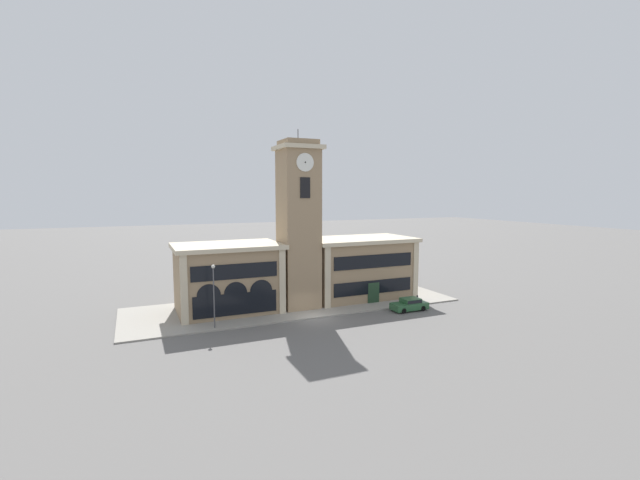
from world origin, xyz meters
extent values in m
plane|color=#605E5B|center=(0.00, 0.00, 0.00)|extent=(300.00, 300.00, 0.00)
cube|color=gray|center=(0.00, 6.06, 0.07)|extent=(37.85, 12.11, 0.15)
cube|color=#937A5B|center=(0.00, 4.85, 8.86)|extent=(4.01, 4.01, 17.71)
cube|color=beige|center=(0.00, 4.85, 17.94)|extent=(4.71, 4.71, 0.45)
cube|color=#937A5B|center=(0.00, 4.85, 18.46)|extent=(3.69, 3.69, 0.60)
cylinder|color=#4C4C51|center=(0.00, 4.85, 19.36)|extent=(0.10, 0.10, 1.20)
cylinder|color=silver|center=(0.00, 2.80, 16.24)|extent=(1.95, 0.10, 1.95)
cylinder|color=black|center=(0.00, 2.73, 16.24)|extent=(0.16, 0.04, 0.16)
cylinder|color=silver|center=(2.06, 4.85, 16.24)|extent=(0.10, 1.95, 1.95)
cylinder|color=black|center=(2.13, 4.85, 16.24)|extent=(0.04, 0.16, 0.16)
cube|color=black|center=(0.00, 2.81, 13.56)|extent=(1.12, 0.10, 2.20)
cube|color=#937A5B|center=(-7.68, 6.48, 3.53)|extent=(10.75, 7.26, 7.06)
cube|color=beige|center=(-7.68, 6.48, 7.28)|extent=(11.45, 7.96, 0.45)
cube|color=beige|center=(-12.70, 2.79, 3.53)|extent=(0.70, 0.16, 7.06)
cube|color=beige|center=(-2.66, 2.79, 3.53)|extent=(0.70, 0.16, 7.06)
cube|color=black|center=(-7.68, 2.81, 5.08)|extent=(8.81, 0.10, 1.55)
cube|color=black|center=(-7.68, 2.81, 1.69)|extent=(8.60, 0.10, 2.26)
cylinder|color=black|center=(-10.37, 2.80, 2.82)|extent=(2.36, 0.06, 2.36)
cylinder|color=black|center=(-7.68, 2.80, 2.82)|extent=(2.36, 0.06, 2.36)
cylinder|color=black|center=(-4.99, 2.80, 2.82)|extent=(2.36, 0.06, 2.36)
cube|color=#937A5B|center=(8.62, 6.48, 3.53)|extent=(12.62, 7.26, 7.05)
cube|color=beige|center=(8.62, 6.48, 7.28)|extent=(13.32, 7.96, 0.45)
cube|color=beige|center=(2.66, 2.79, 3.53)|extent=(0.70, 0.16, 7.05)
cube|color=beige|center=(14.58, 2.79, 3.53)|extent=(0.70, 0.16, 7.05)
cube|color=black|center=(8.62, 2.81, 5.08)|extent=(10.35, 0.10, 1.55)
cube|color=#1E3823|center=(8.62, 2.80, 1.27)|extent=(1.50, 0.12, 2.54)
cube|color=black|center=(8.62, 2.81, 2.03)|extent=(10.35, 0.10, 1.58)
cube|color=#285633|center=(10.77, -1.30, 0.53)|extent=(4.11, 1.83, 0.72)
cube|color=#285633|center=(10.93, -1.30, 1.13)|extent=(1.98, 1.62, 0.49)
cube|color=black|center=(10.93, -1.30, 1.13)|extent=(1.90, 1.66, 0.37)
cylinder|color=black|center=(9.49, -2.06, 0.30)|extent=(0.61, 0.23, 0.60)
cylinder|color=black|center=(9.51, -0.50, 0.30)|extent=(0.61, 0.23, 0.60)
cylinder|color=black|center=(12.02, -2.09, 0.30)|extent=(0.61, 0.23, 0.60)
cylinder|color=black|center=(12.04, -0.53, 0.30)|extent=(0.61, 0.23, 0.60)
cylinder|color=#4C4C51|center=(-10.21, 0.78, 3.03)|extent=(0.12, 0.12, 5.75)
sphere|color=silver|center=(-10.21, 0.78, 6.08)|extent=(0.36, 0.36, 0.36)
cylinder|color=black|center=(12.96, 0.21, 0.60)|extent=(0.18, 0.18, 0.90)
sphere|color=black|center=(12.96, 0.21, 1.13)|extent=(0.16, 0.16, 0.16)
camera|label=1|loc=(-17.10, -39.73, 12.88)|focal=24.00mm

